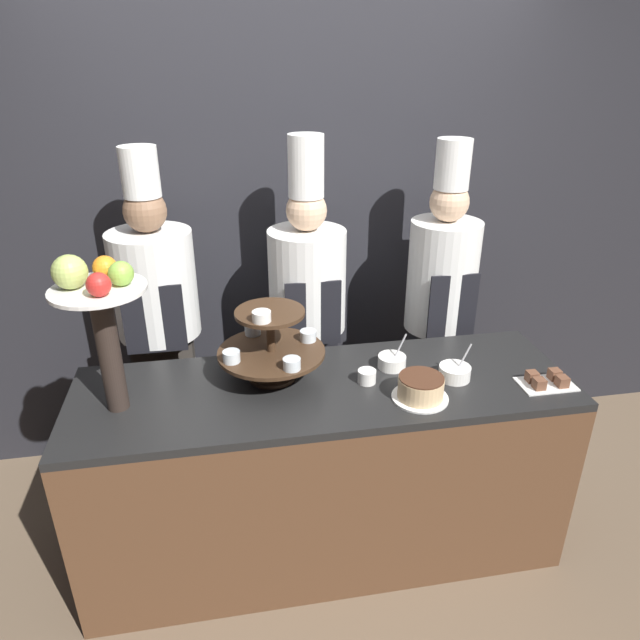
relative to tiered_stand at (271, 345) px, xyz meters
name	(u,v)px	position (x,y,z in m)	size (l,w,h in m)	color
ground_plane	(338,600)	(0.21, -0.43, -1.03)	(14.00, 14.00, 0.00)	brown
wall_back	(292,205)	(0.21, 0.85, 0.37)	(10.00, 0.06, 2.80)	#232328
buffet_counter	(324,469)	(0.21, -0.10, -0.60)	(2.06, 0.66, 0.88)	brown
tiered_stand	(271,345)	(0.00, 0.00, 0.00)	(0.45, 0.45, 0.35)	#3D2819
fruit_pedestal	(99,307)	(-0.61, -0.11, 0.27)	(0.34, 0.34, 0.62)	#2D231E
cake_round	(421,388)	(0.56, -0.26, -0.11)	(0.23, 0.23, 0.10)	white
cup_white	(367,376)	(0.38, -0.11, -0.13)	(0.08, 0.08, 0.06)	white
cake_square_tray	(547,381)	(1.11, -0.26, -0.14)	(0.23, 0.14, 0.05)	white
serving_bowl_near	(455,372)	(0.75, -0.14, -0.13)	(0.13, 0.13, 0.16)	white
serving_bowl_far	(392,362)	(0.52, -0.01, -0.13)	(0.12, 0.12, 0.16)	white
chef_left	(159,320)	(-0.49, 0.48, -0.07)	(0.38, 0.38, 1.77)	#38332D
chef_center_left	(308,310)	(0.23, 0.48, -0.08)	(0.38, 0.38, 1.80)	black
chef_center_right	(440,300)	(0.92, 0.48, -0.07)	(0.35, 0.35, 1.77)	#28282D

